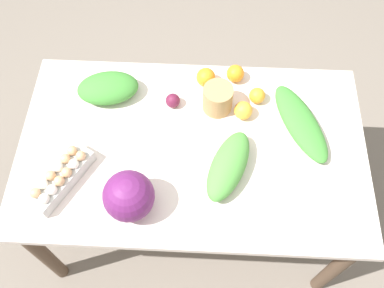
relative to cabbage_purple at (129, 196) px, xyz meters
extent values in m
plane|color=#70665B|center=(-0.21, -0.27, -0.81)|extent=(8.00, 8.00, 0.00)
cube|color=silver|center=(-0.21, -0.27, -0.11)|extent=(1.41, 0.85, 0.03)
cylinder|color=brown|center=(-0.86, -0.63, -0.47)|extent=(0.06, 0.06, 0.69)
cylinder|color=brown|center=(0.43, -0.63, -0.47)|extent=(0.06, 0.06, 0.69)
cylinder|color=brown|center=(-0.86, 0.10, -0.47)|extent=(0.06, 0.06, 0.69)
cylinder|color=brown|center=(0.43, 0.10, -0.47)|extent=(0.06, 0.06, 0.69)
sphere|color=#601E5B|center=(0.00, 0.00, 0.00)|extent=(0.19, 0.19, 0.19)
cube|color=#B7B7B2|center=(0.28, -0.09, -0.06)|extent=(0.23, 0.30, 0.06)
sphere|color=tan|center=(0.24, -0.19, -0.02)|extent=(0.04, 0.04, 0.04)
sphere|color=tan|center=(0.27, -0.15, -0.02)|extent=(0.04, 0.04, 0.04)
sphere|color=white|center=(0.29, -0.11, -0.02)|extent=(0.04, 0.04, 0.04)
sphere|color=tan|center=(0.31, -0.08, -0.02)|extent=(0.04, 0.04, 0.04)
sphere|color=white|center=(0.33, -0.04, -0.02)|extent=(0.04, 0.04, 0.04)
sphere|color=tan|center=(0.35, -0.01, -0.02)|extent=(0.04, 0.04, 0.04)
sphere|color=tan|center=(0.21, -0.17, -0.02)|extent=(0.04, 0.04, 0.04)
sphere|color=white|center=(0.23, -0.13, -0.02)|extent=(0.04, 0.04, 0.04)
sphere|color=tan|center=(0.25, -0.09, -0.02)|extent=(0.04, 0.04, 0.04)
sphere|color=tan|center=(0.27, -0.06, -0.02)|extent=(0.04, 0.04, 0.04)
sphere|color=white|center=(0.29, -0.02, -0.02)|extent=(0.04, 0.04, 0.04)
sphere|color=white|center=(0.31, 0.02, -0.02)|extent=(0.04, 0.04, 0.04)
cylinder|color=#A87F51|center=(-0.31, -0.47, -0.03)|extent=(0.12, 0.12, 0.12)
ellipsoid|color=#3D8433|center=(0.16, -0.51, -0.05)|extent=(0.29, 0.21, 0.10)
ellipsoid|color=#3D8433|center=(-0.65, -0.38, -0.06)|extent=(0.27, 0.42, 0.07)
ellipsoid|color=#4C933D|center=(-0.36, -0.16, -0.05)|extent=(0.23, 0.34, 0.10)
sphere|color=#5B1933|center=(-0.12, -0.47, -0.06)|extent=(0.06, 0.06, 0.06)
sphere|color=orange|center=(-0.26, -0.59, -0.05)|extent=(0.08, 0.08, 0.08)
sphere|color=orange|center=(-0.39, -0.62, -0.06)|extent=(0.08, 0.08, 0.08)
sphere|color=orange|center=(-0.48, -0.51, -0.06)|extent=(0.07, 0.07, 0.07)
sphere|color=#F9A833|center=(-0.42, -0.43, -0.06)|extent=(0.08, 0.08, 0.08)
camera|label=1|loc=(-0.25, 0.58, 1.42)|focal=40.00mm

